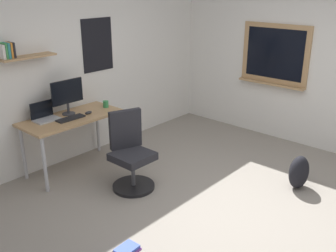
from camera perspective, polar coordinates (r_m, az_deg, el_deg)
ground_plane at (r=4.47m, az=7.84°, el=-12.19°), size 5.20×5.20×0.00m
wall_back at (r=5.59m, az=-12.88°, el=8.74°), size 5.00×0.30×2.60m
wall_right at (r=6.08m, az=21.55°, el=8.73°), size 0.22×5.00×2.60m
desk at (r=5.21m, az=-13.92°, el=0.49°), size 1.30×0.61×0.75m
office_chair at (r=4.74m, az=-5.52°, el=-4.38°), size 0.53×0.55×0.95m
laptop at (r=5.13m, az=-17.67°, el=1.46°), size 0.31×0.21×0.23m
monitor_primary at (r=5.20m, az=-14.58°, el=4.49°), size 0.46×0.17×0.46m
keyboard at (r=5.08m, az=-14.12°, el=1.09°), size 0.37×0.13×0.02m
computer_mouse at (r=5.23m, az=-11.62°, el=1.94°), size 0.10×0.06×0.03m
coffee_mug at (r=5.45m, az=-9.14°, el=3.20°), size 0.08×0.08×0.09m
backpack at (r=5.03m, az=18.68°, el=-6.44°), size 0.32×0.22×0.42m
book_stack_on_floor at (r=3.81m, az=-6.12°, el=-17.79°), size 0.24×0.20×0.09m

